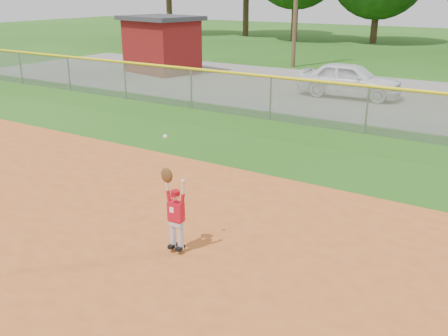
# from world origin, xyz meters

# --- Properties ---
(ground) EXTENTS (120.00, 120.00, 0.00)m
(ground) POSITION_xyz_m (0.00, 0.00, 0.00)
(ground) COLOR #204F12
(ground) RESTS_ON ground
(parking_strip) EXTENTS (44.00, 10.00, 0.03)m
(parking_strip) POSITION_xyz_m (0.00, 16.00, 0.01)
(parking_strip) COLOR slate
(parking_strip) RESTS_ON ground
(car_white_a) EXTENTS (4.29, 1.92, 1.43)m
(car_white_a) POSITION_xyz_m (-2.30, 15.15, 0.75)
(car_white_a) COLOR silver
(car_white_a) RESTS_ON parking_strip
(utility_shed) EXTENTS (4.50, 3.82, 2.97)m
(utility_shed) POSITION_xyz_m (-13.12, 16.28, 1.51)
(utility_shed) COLOR #5D0E0D
(utility_shed) RESTS_ON ground
(outfield_fence) EXTENTS (40.06, 0.10, 1.55)m
(outfield_fence) POSITION_xyz_m (0.00, 10.00, 0.88)
(outfield_fence) COLOR gray
(outfield_fence) RESTS_ON ground
(ballplayer) EXTENTS (0.47, 0.21, 1.99)m
(ballplayer) POSITION_xyz_m (-0.43, 0.85, 0.81)
(ballplayer) COLOR silver
(ballplayer) RESTS_ON ground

